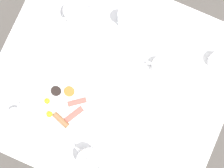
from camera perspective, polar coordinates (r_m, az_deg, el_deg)
ground_plane at (r=2.30m, az=0.00°, el=-1.99°), size 8.00×8.00×0.00m
table at (r=1.60m, az=0.00°, el=-0.32°), size 1.03×1.14×0.78m
breakfast_plate at (r=1.53m, az=-9.20°, el=-3.89°), size 0.28×0.28×0.04m
teapot_near at (r=1.49m, az=-4.28°, el=-13.55°), size 0.10×0.18×0.12m
teapot_far at (r=1.56m, az=-6.76°, el=12.79°), size 0.15×0.13×0.12m
teacup_with_saucer_left at (r=1.60m, az=18.54°, el=4.11°), size 0.13×0.13×0.07m
teacup_with_saucer_right at (r=1.53m, az=8.59°, el=3.31°), size 0.13×0.13×0.07m
water_glass_tall at (r=1.53m, az=2.34°, el=11.97°), size 0.07×0.07×0.13m
creamer_jug at (r=1.56m, az=-17.16°, el=-5.18°), size 0.08×0.06×0.07m
fork_by_plate at (r=1.57m, az=14.91°, el=-4.15°), size 0.05×0.17×0.00m
knife_by_plate at (r=1.53m, az=6.50°, el=-10.50°), size 0.02×0.22×0.00m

